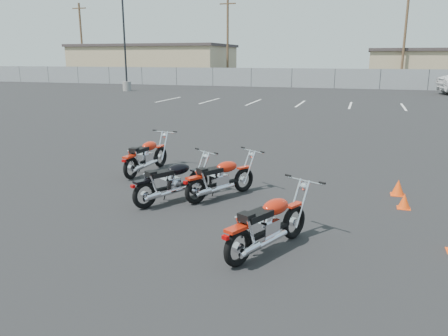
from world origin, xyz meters
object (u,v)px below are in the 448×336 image
(motorcycle_second_black, at_px, (172,181))
(motorcycle_rear_red, at_px, (268,224))
(motorcycle_third_red, at_px, (221,178))
(motorcycle_front_red, at_px, (146,156))

(motorcycle_second_black, height_order, motorcycle_rear_red, motorcycle_rear_red)
(motorcycle_third_red, distance_m, motorcycle_rear_red, 2.68)
(motorcycle_second_black, height_order, motorcycle_third_red, motorcycle_second_black)
(motorcycle_second_black, bearing_deg, motorcycle_rear_red, -36.41)
(motorcycle_second_black, distance_m, motorcycle_third_red, 1.00)
(motorcycle_third_red, bearing_deg, motorcycle_front_red, 150.79)
(motorcycle_front_red, distance_m, motorcycle_second_black, 2.43)
(motorcycle_front_red, distance_m, motorcycle_rear_red, 5.27)
(motorcycle_front_red, bearing_deg, motorcycle_third_red, -29.21)
(motorcycle_second_black, xyz_separation_m, motorcycle_third_red, (0.85, 0.53, -0.01))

